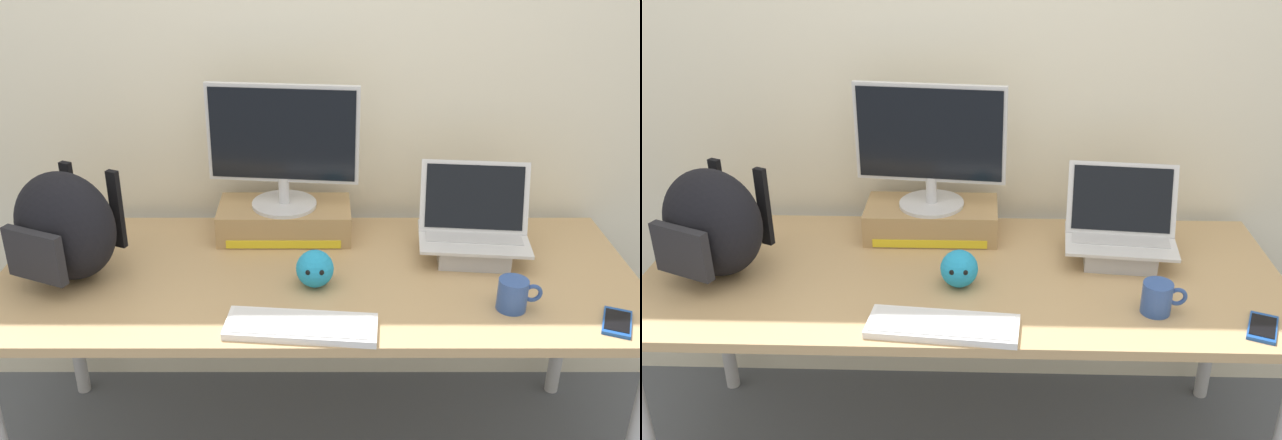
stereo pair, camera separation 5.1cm
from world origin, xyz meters
The scene contains 10 objects.
back_wall centered at (0.00, 0.49, 1.30)m, with size 7.00×0.10×2.60m, color silver.
desk centered at (0.00, 0.00, 0.66)m, with size 1.96×0.79×0.72m.
toner_box_yellow centered at (-0.11, 0.26, 0.78)m, with size 0.44×0.22×0.11m.
desktop_monitor centered at (-0.11, 0.26, 1.04)m, with size 0.49×0.22×0.41m.
open_laptop centered at (0.50, 0.11, 0.78)m, with size 0.36×0.27×0.29m.
external_keyboard centered at (-0.04, -0.31, 0.73)m, with size 0.42×0.18×0.02m.
messenger_backpack centered at (-0.75, -0.02, 0.89)m, with size 0.39×0.35×0.34m.
coffee_mug centered at (0.55, -0.20, 0.77)m, with size 0.13×0.08×0.09m.
cell_phone centered at (0.82, -0.28, 0.73)m, with size 0.12×0.15×0.01m.
plush_toy centered at (-0.01, -0.07, 0.78)m, with size 0.11×0.11×0.11m.
Camera 1 is at (0.01, -1.92, 1.83)m, focal length 40.26 mm.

